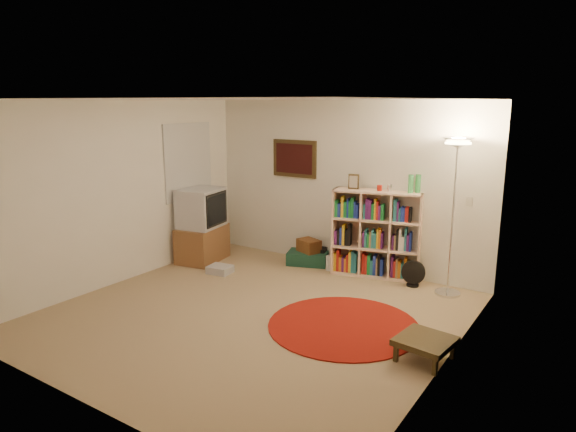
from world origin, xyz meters
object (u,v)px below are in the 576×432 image
object	(u,v)px
tv_stand	(202,226)
side_table	(425,342)
floor_lamp	(457,165)
floor_fan	(413,274)
suitcase	(308,258)
bookshelf	(375,235)

from	to	relation	value
tv_stand	side_table	size ratio (longest dim) A/B	2.07
floor_lamp	tv_stand	distance (m)	3.92
floor_fan	suitcase	world-z (taller)	floor_fan
bookshelf	floor_lamp	size ratio (longest dim) A/B	0.73
floor_lamp	side_table	size ratio (longest dim) A/B	3.65
floor_fan	tv_stand	distance (m)	3.30
tv_stand	suitcase	world-z (taller)	tv_stand
suitcase	floor_fan	bearing A→B (deg)	-21.78
side_table	floor_fan	bearing A→B (deg)	113.05
floor_lamp	side_table	xyz separation A→B (m)	(0.33, -1.89, -1.51)
bookshelf	suitcase	distance (m)	1.19
side_table	bookshelf	bearing A→B (deg)	125.24
bookshelf	floor_lamp	distance (m)	1.57
bookshelf	floor_fan	distance (m)	0.78
floor_lamp	tv_stand	xyz separation A→B (m)	(-3.69, -0.67, -1.14)
suitcase	side_table	xyz separation A→B (m)	(2.53, -1.98, 0.10)
side_table	suitcase	bearing A→B (deg)	142.00
bookshelf	floor_lamp	bearing A→B (deg)	-22.03
bookshelf	floor_fan	size ratio (longest dim) A/B	4.11
floor_fan	side_table	size ratio (longest dim) A/B	0.65
bookshelf	side_table	distance (m)	2.55
floor_lamp	tv_stand	size ratio (longest dim) A/B	1.77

